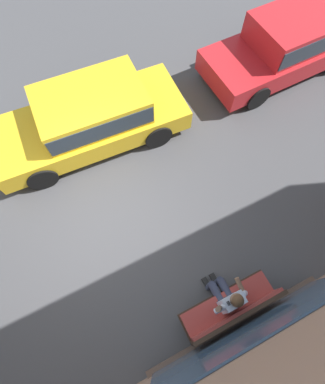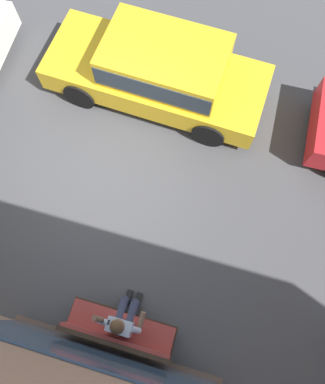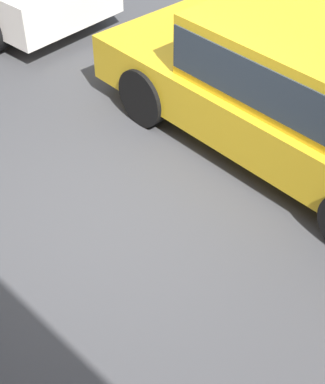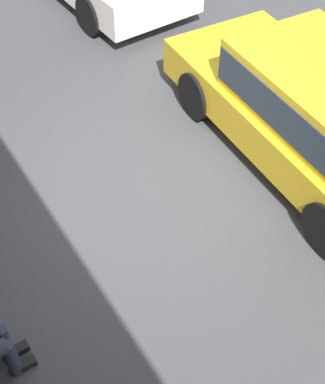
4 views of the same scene
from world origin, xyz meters
name	(u,v)px [view 1 (image 1 of 4)]	position (x,y,z in m)	size (l,w,h in m)	color
ground_plane	(108,213)	(0.00, 0.00, 0.00)	(60.00, 60.00, 0.00)	#424244
bench	(232,310)	(-1.26, 2.90, 0.55)	(1.79, 0.55, 0.98)	#332319
person_on_phone	(227,297)	(-1.27, 2.68, 0.69)	(0.73, 0.74, 1.32)	#2D3347
parked_car_near	(290,41)	(-5.98, -1.91, 0.82)	(4.43, 1.89, 1.51)	red
parked_car_mid	(90,116)	(-0.54, -2.01, 0.78)	(4.56, 1.99, 1.43)	gold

